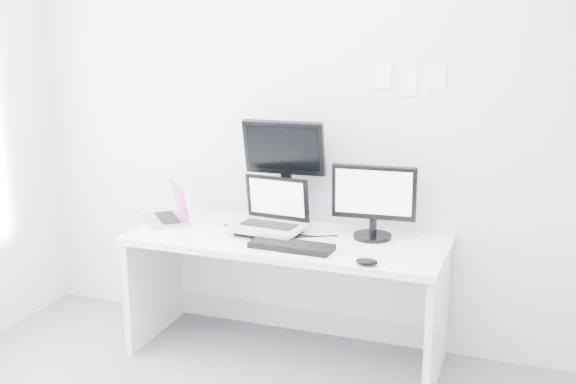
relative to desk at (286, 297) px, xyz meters
The scene contains 12 objects.
back_wall 1.05m from the desk, 90.00° to the left, with size 3.60×3.60×0.00m, color silver.
desk is the anchor object (origin of this frame).
macbook 0.94m from the desk, behind, with size 0.33×0.25×0.25m, color #B1B1B5.
speaker 0.52m from the desk, 114.84° to the left, with size 0.08×0.08×0.16m, color black.
dell_laptop 0.54m from the desk, behind, with size 0.40×0.31×0.33m, color #B7BABE.
rear_monitor 0.73m from the desk, 111.24° to the left, with size 0.48×0.17×0.65m, color black.
samsung_monitor 0.76m from the desk, 17.75° to the left, with size 0.47×0.22×0.43m, color black.
keyboard 0.43m from the desk, 61.47° to the right, with size 0.45×0.16×0.03m, color black.
mouse 0.73m from the desk, 28.95° to the right, with size 0.12×0.07×0.04m, color black.
wall_note_0 1.38m from the desk, 37.40° to the left, with size 0.10×0.00×0.14m, color white.
wall_note_1 1.40m from the desk, 29.83° to the left, with size 0.09×0.00×0.13m, color white.
wall_note_2 1.51m from the desk, 24.64° to the left, with size 0.10×0.00×0.14m, color white.
Camera 1 is at (1.34, -2.42, 1.98)m, focal length 45.11 mm.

